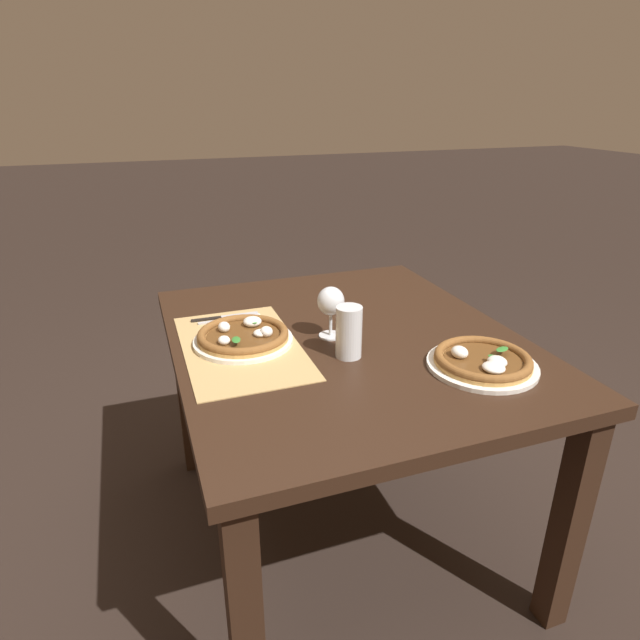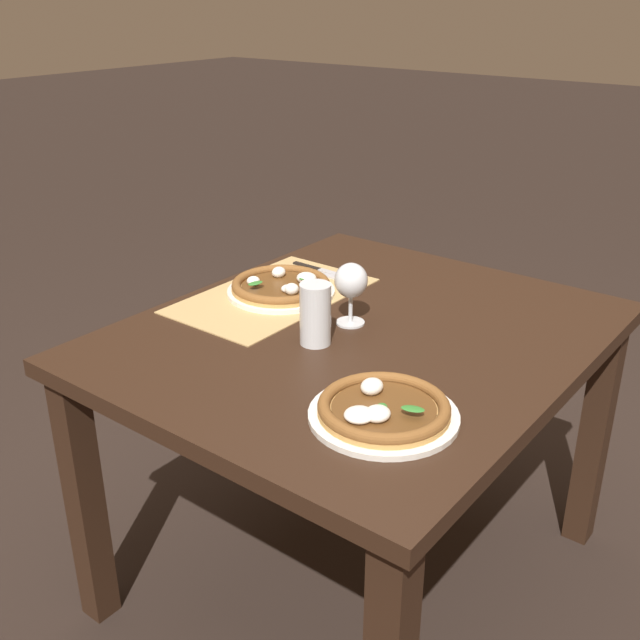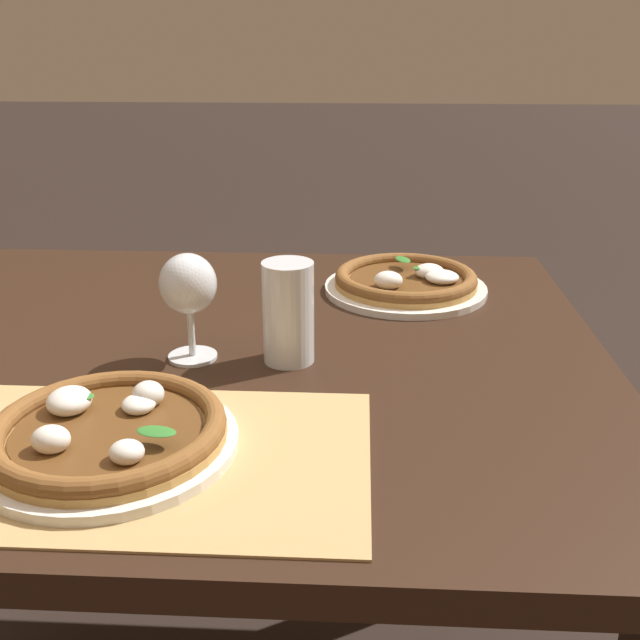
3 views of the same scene
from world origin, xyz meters
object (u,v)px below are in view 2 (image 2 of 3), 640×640
at_px(pizza_far, 383,410).
at_px(pint_glass, 315,315).
at_px(fork, 321,274).
at_px(pizza_near, 282,287).
at_px(knife, 323,271).
at_px(wine_glass, 351,283).

xyz_separation_m(pizza_far, pint_glass, (-0.18, -0.31, 0.05)).
relative_size(pint_glass, fork, 0.72).
bearing_deg(fork, pizza_near, 1.74).
bearing_deg(pint_glass, pizza_near, -125.04).
xyz_separation_m(fork, knife, (-0.02, -0.01, 0.00)).
bearing_deg(knife, pizza_near, 4.69).
height_order(pizza_near, fork, pizza_near).
relative_size(wine_glass, pint_glass, 1.07).
bearing_deg(pizza_far, fork, -133.63).
distance_m(pizza_far, pint_glass, 0.36).
xyz_separation_m(pizza_far, knife, (-0.56, -0.58, -0.01)).
height_order(pizza_near, pizza_far, pizza_near).
relative_size(pizza_near, pizza_far, 0.99).
relative_size(pizza_far, knife, 1.34).
bearing_deg(pizza_near, pint_glass, 54.96).
distance_m(fork, knife, 0.03).
relative_size(pizza_near, pint_glass, 1.98).
xyz_separation_m(wine_glass, pint_glass, (0.14, 0.00, -0.04)).
bearing_deg(knife, fork, 24.63).
bearing_deg(wine_glass, fork, -130.05).
bearing_deg(wine_glass, knife, -131.87).
distance_m(pizza_near, knife, 0.20).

